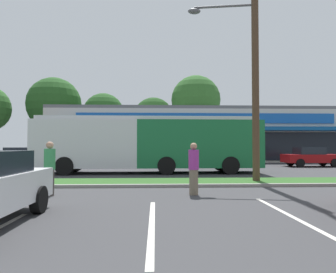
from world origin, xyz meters
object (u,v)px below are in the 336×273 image
Objects in this scene: pedestrian_near_bench at (194,169)px; car_0 at (311,157)px; car_1 at (23,157)px; pedestrian_by_pole at (50,168)px; city_bus at (149,143)px; utility_pole at (252,51)px.

car_0 is at bearing 46.90° from pedestrian_near_bench.
car_1 is 16.81m from pedestrian_near_bench.
pedestrian_near_bench is 4.61m from pedestrian_by_pole.
car_1 is 14.31m from pedestrian_by_pole.
pedestrian_near_bench is at bearing 100.35° from city_bus.
utility_pole is at bearing 130.03° from city_bus.
pedestrian_by_pole is at bearing -64.32° from car_1.
pedestrian_by_pole is (-4.61, -0.02, 0.02)m from pedestrian_near_bench.
city_bus reaches higher than pedestrian_near_bench.
car_1 is at bearing 144.14° from utility_pole.
pedestrian_near_bench is at bearing -134.18° from utility_pole.
utility_pole is 2.53× the size of car_1.
pedestrian_near_bench is at bearing -128.75° from car_0.
car_1 is at bearing 125.67° from pedestrian_near_bench.
city_bus is 10.35m from car_1.
car_0 is (12.32, 5.14, -1.01)m from city_bus.
pedestrian_near_bench is (10.81, -12.87, 0.09)m from car_1.
car_0 is (7.80, 10.34, -4.91)m from utility_pole.
city_bus is 8.39m from pedestrian_near_bench.
car_1 is (-21.49, -0.45, -0.00)m from car_0.
pedestrian_by_pole is (-7.49, -3.00, -4.80)m from utility_pole.
car_0 reaches higher than car_1.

